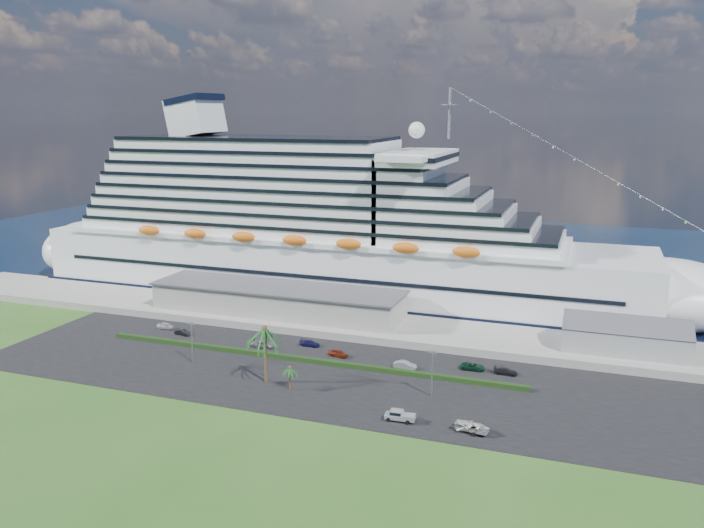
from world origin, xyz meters
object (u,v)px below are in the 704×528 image
at_px(parked_car_3, 310,343).
at_px(pickup_truck, 400,415).
at_px(cruise_ship, 328,235).
at_px(boat_trailer, 472,426).

height_order(parked_car_3, pickup_truck, pickup_truck).
xyz_separation_m(cruise_ship, parked_car_3, (11.39, -39.25, -15.94)).
distance_m(parked_car_3, pickup_truck, 39.27).
bearing_deg(cruise_ship, boat_trailer, -53.17).
bearing_deg(pickup_truck, parked_car_3, 134.56).
bearing_deg(cruise_ship, pickup_truck, -59.92).
relative_size(cruise_ship, boat_trailer, 29.49).
bearing_deg(parked_car_3, pickup_truck, -132.75).
distance_m(cruise_ship, parked_car_3, 43.87).
relative_size(cruise_ship, pickup_truck, 38.30).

